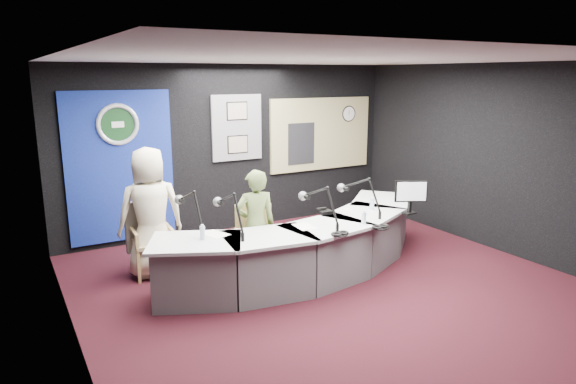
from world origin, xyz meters
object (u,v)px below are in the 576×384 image
broadcast_desk (307,247)px  armchair_left (152,241)px  armchair_right (256,248)px  person_woman (255,225)px  person_man (151,213)px

broadcast_desk → armchair_left: 2.06m
armchair_right → person_woman: 0.31m
person_woman → armchair_left: bearing=-24.8°
armchair_right → broadcast_desk: bearing=3.2°
armchair_right → person_woman: bearing=0.0°
person_woman → broadcast_desk: bearing=175.5°
armchair_left → person_man: bearing=0.0°
broadcast_desk → armchair_right: bearing=164.7°
armchair_left → broadcast_desk: bearing=-25.6°
armchair_left → person_man: size_ratio=0.54×
armchair_left → person_man: (0.00, 0.00, 0.40)m
person_man → armchair_left: bearing=-0.0°
broadcast_desk → person_woman: person_woman is taller
armchair_left → armchair_right: bearing=-32.3°
person_man → person_woman: person_man is taller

